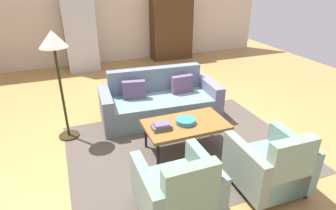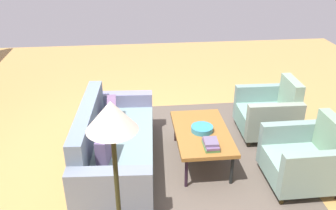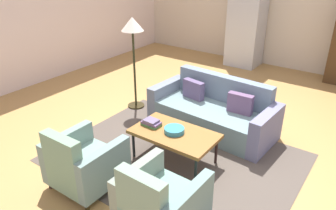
{
  "view_description": "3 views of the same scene",
  "coord_description": "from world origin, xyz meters",
  "px_view_note": "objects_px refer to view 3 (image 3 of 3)",
  "views": [
    {
      "loc": [
        -1.72,
        -4.03,
        2.47
      ],
      "look_at": [
        -0.27,
        -0.27,
        0.56
      ],
      "focal_mm": 30.35,
      "sensor_mm": 36.0,
      "label": 1
    },
    {
      "loc": [
        -4.18,
        0.11,
        2.85
      ],
      "look_at": [
        0.07,
        -0.33,
        0.74
      ],
      "focal_mm": 38.45,
      "sensor_mm": 36.0,
      "label": 2
    },
    {
      "loc": [
        2.05,
        -4.03,
        2.8
      ],
      "look_at": [
        -0.44,
        -0.55,
        0.73
      ],
      "focal_mm": 34.93,
      "sensor_mm": 36.0,
      "label": 3
    }
  ],
  "objects_px": {
    "coffee_table": "(174,135)",
    "armchair_left": "(82,165)",
    "floor_lamp": "(133,33)",
    "refrigerator": "(246,30)",
    "couch": "(214,112)",
    "fruit_bowl": "(174,130)",
    "book_stack": "(151,123)",
    "armchair_right": "(159,204)"
  },
  "relations": [
    {
      "from": "fruit_bowl",
      "to": "book_stack",
      "type": "distance_m",
      "value": 0.39
    },
    {
      "from": "armchair_left",
      "to": "floor_lamp",
      "type": "relative_size",
      "value": 0.51
    },
    {
      "from": "couch",
      "to": "fruit_bowl",
      "type": "xyz_separation_m",
      "value": [
        -0.01,
        -1.19,
        0.21
      ]
    },
    {
      "from": "couch",
      "to": "book_stack",
      "type": "relative_size",
      "value": 7.73
    },
    {
      "from": "floor_lamp",
      "to": "coffee_table",
      "type": "bearing_deg",
      "value": -32.63
    },
    {
      "from": "armchair_left",
      "to": "floor_lamp",
      "type": "xyz_separation_m",
      "value": [
        -1.02,
        2.2,
        1.1
      ]
    },
    {
      "from": "armchair_right",
      "to": "couch",
      "type": "bearing_deg",
      "value": 105.4
    },
    {
      "from": "couch",
      "to": "coffee_table",
      "type": "bearing_deg",
      "value": 93.21
    },
    {
      "from": "couch",
      "to": "floor_lamp",
      "type": "distance_m",
      "value": 2.0
    },
    {
      "from": "coffee_table",
      "to": "armchair_left",
      "type": "xyz_separation_m",
      "value": [
        -0.6,
        -1.17,
        -0.08
      ]
    },
    {
      "from": "fruit_bowl",
      "to": "book_stack",
      "type": "bearing_deg",
      "value": -175.08
    },
    {
      "from": "coffee_table",
      "to": "armchair_left",
      "type": "bearing_deg",
      "value": -117.2
    },
    {
      "from": "armchair_left",
      "to": "armchair_right",
      "type": "bearing_deg",
      "value": -0.43
    },
    {
      "from": "armchair_left",
      "to": "refrigerator",
      "type": "xyz_separation_m",
      "value": [
        -0.38,
        5.8,
        0.58
      ]
    },
    {
      "from": "book_stack",
      "to": "refrigerator",
      "type": "distance_m",
      "value": 4.72
    },
    {
      "from": "floor_lamp",
      "to": "book_stack",
      "type": "bearing_deg",
      "value": -40.98
    },
    {
      "from": "armchair_left",
      "to": "refrigerator",
      "type": "relative_size",
      "value": 0.48
    },
    {
      "from": "armchair_left",
      "to": "fruit_bowl",
      "type": "height_order",
      "value": "armchair_left"
    },
    {
      "from": "refrigerator",
      "to": "fruit_bowl",
      "type": "bearing_deg",
      "value": -78.07
    },
    {
      "from": "couch",
      "to": "fruit_bowl",
      "type": "distance_m",
      "value": 1.2
    },
    {
      "from": "coffee_table",
      "to": "floor_lamp",
      "type": "bearing_deg",
      "value": 147.37
    },
    {
      "from": "armchair_left",
      "to": "refrigerator",
      "type": "distance_m",
      "value": 5.84
    },
    {
      "from": "armchair_right",
      "to": "book_stack",
      "type": "bearing_deg",
      "value": 132.26
    },
    {
      "from": "coffee_table",
      "to": "refrigerator",
      "type": "bearing_deg",
      "value": 101.96
    },
    {
      "from": "coffee_table",
      "to": "fruit_bowl",
      "type": "bearing_deg",
      "value": -180.0
    },
    {
      "from": "fruit_bowl",
      "to": "armchair_left",
      "type": "bearing_deg",
      "value": -117.1
    },
    {
      "from": "coffee_table",
      "to": "armchair_left",
      "type": "distance_m",
      "value": 1.31
    },
    {
      "from": "coffee_table",
      "to": "floor_lamp",
      "type": "relative_size",
      "value": 0.7
    },
    {
      "from": "refrigerator",
      "to": "armchair_right",
      "type": "bearing_deg",
      "value": -74.76
    },
    {
      "from": "fruit_bowl",
      "to": "floor_lamp",
      "type": "distance_m",
      "value": 2.14
    },
    {
      "from": "coffee_table",
      "to": "armchair_right",
      "type": "distance_m",
      "value": 1.31
    },
    {
      "from": "fruit_bowl",
      "to": "couch",
      "type": "bearing_deg",
      "value": 89.62
    },
    {
      "from": "armchair_left",
      "to": "floor_lamp",
      "type": "height_order",
      "value": "floor_lamp"
    },
    {
      "from": "fruit_bowl",
      "to": "refrigerator",
      "type": "xyz_separation_m",
      "value": [
        -0.98,
        4.63,
        0.43
      ]
    },
    {
      "from": "coffee_table",
      "to": "book_stack",
      "type": "relative_size",
      "value": 4.31
    },
    {
      "from": "coffee_table",
      "to": "book_stack",
      "type": "distance_m",
      "value": 0.4
    },
    {
      "from": "coffee_table",
      "to": "refrigerator",
      "type": "height_order",
      "value": "refrigerator"
    },
    {
      "from": "couch",
      "to": "fruit_bowl",
      "type": "height_order",
      "value": "couch"
    },
    {
      "from": "coffee_table",
      "to": "armchair_left",
      "type": "height_order",
      "value": "armchair_left"
    },
    {
      "from": "coffee_table",
      "to": "refrigerator",
      "type": "distance_m",
      "value": 4.76
    },
    {
      "from": "armchair_left",
      "to": "book_stack",
      "type": "distance_m",
      "value": 1.16
    },
    {
      "from": "coffee_table",
      "to": "floor_lamp",
      "type": "height_order",
      "value": "floor_lamp"
    }
  ]
}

